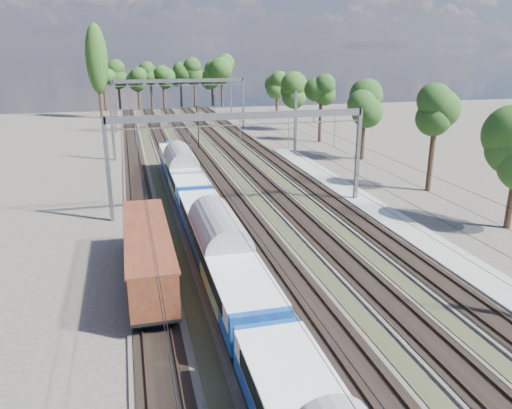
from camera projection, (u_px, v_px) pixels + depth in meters
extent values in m
cube|color=#47423A|center=(137.00, 176.00, 57.91)|extent=(3.00, 130.00, 0.15)
cube|color=black|center=(137.00, 176.00, 57.88)|extent=(2.50, 130.00, 0.06)
cube|color=#473326|center=(130.00, 175.00, 57.68)|extent=(0.08, 130.00, 0.14)
cube|color=#473326|center=(143.00, 174.00, 58.03)|extent=(0.08, 130.00, 0.14)
cube|color=#47423A|center=(176.00, 174.00, 58.99)|extent=(3.00, 130.00, 0.15)
cube|color=black|center=(175.00, 173.00, 58.96)|extent=(2.50, 130.00, 0.06)
cube|color=#473326|center=(169.00, 173.00, 58.76)|extent=(0.08, 130.00, 0.14)
cube|color=#473326|center=(182.00, 172.00, 59.11)|extent=(0.08, 130.00, 0.14)
cube|color=#47423A|center=(213.00, 172.00, 60.08)|extent=(3.00, 130.00, 0.15)
cube|color=black|center=(213.00, 171.00, 60.05)|extent=(2.50, 130.00, 0.06)
cube|color=#473326|center=(207.00, 170.00, 59.84)|extent=(0.08, 130.00, 0.14)
cube|color=#473326|center=(219.00, 170.00, 60.19)|extent=(0.08, 130.00, 0.14)
cube|color=#47423A|center=(249.00, 169.00, 61.16)|extent=(3.00, 130.00, 0.15)
cube|color=black|center=(249.00, 169.00, 61.13)|extent=(2.50, 130.00, 0.06)
cube|color=#473326|center=(244.00, 168.00, 60.93)|extent=(0.08, 130.00, 0.14)
cube|color=#473326|center=(255.00, 168.00, 61.27)|extent=(0.08, 130.00, 0.14)
cube|color=#47423A|center=(284.00, 167.00, 62.24)|extent=(3.00, 130.00, 0.15)
cube|color=black|center=(284.00, 167.00, 62.21)|extent=(2.50, 130.00, 0.06)
cube|color=#473326|center=(279.00, 166.00, 62.01)|extent=(0.08, 130.00, 0.14)
cube|color=#473326|center=(290.00, 165.00, 62.35)|extent=(0.08, 130.00, 0.14)
cube|color=#373423|center=(156.00, 176.00, 58.47)|extent=(1.10, 130.00, 0.05)
cube|color=#373423|center=(194.00, 173.00, 59.55)|extent=(1.10, 130.00, 0.05)
cube|color=#373423|center=(231.00, 171.00, 60.63)|extent=(1.10, 130.00, 0.05)
cube|color=#373423|center=(267.00, 169.00, 61.71)|extent=(1.10, 130.00, 0.05)
cube|color=gray|center=(415.00, 234.00, 39.89)|extent=(3.00, 70.00, 0.30)
cube|color=slate|center=(108.00, 170.00, 42.14)|extent=(0.35, 0.35, 9.00)
cube|color=slate|center=(358.00, 156.00, 47.67)|extent=(0.35, 0.35, 9.00)
cube|color=slate|center=(240.00, 116.00, 43.63)|extent=(23.00, 0.35, 0.60)
cube|color=slate|center=(114.00, 107.00, 86.39)|extent=(0.35, 0.35, 9.00)
cube|color=slate|center=(243.00, 103.00, 91.92)|extent=(0.35, 0.35, 9.00)
cube|color=slate|center=(179.00, 81.00, 87.88)|extent=(23.00, 0.35, 0.60)
cube|color=slate|center=(112.00, 128.00, 65.26)|extent=(0.35, 0.35, 8.50)
cube|color=slate|center=(115.00, 96.00, 106.75)|extent=(0.35, 0.35, 8.50)
cube|color=slate|center=(295.00, 121.00, 71.35)|extent=(0.35, 0.35, 8.50)
cube|color=slate|center=(231.00, 94.00, 112.84)|extent=(0.35, 0.35, 8.50)
cylinder|color=black|center=(133.00, 130.00, 56.27)|extent=(0.03, 130.00, 0.03)
cylinder|color=black|center=(132.00, 120.00, 55.93)|extent=(0.03, 130.00, 0.03)
cylinder|color=black|center=(173.00, 128.00, 57.35)|extent=(0.03, 130.00, 0.03)
cylinder|color=black|center=(173.00, 119.00, 57.01)|extent=(0.03, 130.00, 0.03)
cylinder|color=black|center=(212.00, 127.00, 58.43)|extent=(0.03, 130.00, 0.03)
cylinder|color=black|center=(212.00, 117.00, 58.10)|extent=(0.03, 130.00, 0.03)
cylinder|color=black|center=(249.00, 125.00, 59.51)|extent=(0.03, 130.00, 0.03)
cylinder|color=black|center=(249.00, 116.00, 59.18)|extent=(0.03, 130.00, 0.03)
cylinder|color=black|center=(285.00, 124.00, 60.59)|extent=(0.03, 130.00, 0.03)
cylinder|color=black|center=(285.00, 115.00, 60.26)|extent=(0.03, 130.00, 0.03)
cylinder|color=black|center=(105.00, 95.00, 116.26)|extent=(0.56, 0.56, 7.03)
sphere|color=#1D3E16|center=(102.00, 71.00, 114.55)|extent=(4.39, 4.39, 4.39)
cylinder|color=black|center=(124.00, 93.00, 120.22)|extent=(0.56, 0.56, 7.34)
sphere|color=#1D3E16|center=(122.00, 68.00, 118.44)|extent=(4.02, 4.02, 4.02)
cylinder|color=black|center=(135.00, 97.00, 118.94)|extent=(0.56, 0.56, 5.80)
sphere|color=#1D3E16|center=(133.00, 77.00, 117.53)|extent=(3.85, 3.85, 3.85)
cylinder|color=black|center=(153.00, 96.00, 120.14)|extent=(0.56, 0.56, 6.08)
sphere|color=#1D3E16|center=(151.00, 75.00, 118.66)|extent=(5.02, 5.02, 5.02)
cylinder|color=black|center=(166.00, 95.00, 122.40)|extent=(0.56, 0.56, 5.94)
sphere|color=#1D3E16|center=(165.00, 75.00, 120.95)|extent=(4.67, 4.67, 4.67)
cylinder|color=black|center=(184.00, 97.00, 121.23)|extent=(0.56, 0.56, 5.61)
sphere|color=#1D3E16|center=(183.00, 78.00, 119.87)|extent=(5.47, 5.47, 5.47)
cylinder|color=black|center=(195.00, 92.00, 121.96)|extent=(0.56, 0.56, 7.38)
sphere|color=#1D3E16|center=(194.00, 67.00, 120.17)|extent=(3.93, 3.93, 3.93)
cylinder|color=black|center=(214.00, 96.00, 122.04)|extent=(0.56, 0.56, 5.59)
sphere|color=#1D3E16|center=(214.00, 77.00, 120.69)|extent=(3.96, 3.96, 3.96)
cylinder|color=black|center=(222.00, 93.00, 124.04)|extent=(0.56, 0.56, 6.94)
sphere|color=#1D3E16|center=(222.00, 69.00, 122.36)|extent=(4.73, 4.73, 4.73)
cylinder|color=black|center=(441.00, 166.00, 50.41)|extent=(0.56, 0.56, 5.98)
sphere|color=#1D3E16|center=(446.00, 118.00, 48.96)|extent=(3.88, 3.88, 3.88)
cylinder|color=black|center=(360.00, 142.00, 65.35)|extent=(0.56, 0.56, 5.13)
sphere|color=#1D3E16|center=(362.00, 110.00, 64.11)|extent=(4.09, 4.09, 4.09)
cylinder|color=black|center=(322.00, 121.00, 77.31)|extent=(0.56, 0.56, 6.75)
sphere|color=#1D3E16|center=(323.00, 86.00, 75.67)|extent=(4.64, 4.64, 4.64)
cylinder|color=black|center=(295.00, 112.00, 89.19)|extent=(0.56, 0.56, 6.53)
sphere|color=#1D3E16|center=(296.00, 82.00, 87.61)|extent=(4.05, 4.05, 4.05)
cylinder|color=black|center=(275.00, 107.00, 102.01)|extent=(0.56, 0.56, 5.34)
sphere|color=#1D3E16|center=(275.00, 85.00, 100.71)|extent=(3.73, 3.73, 3.73)
cylinder|color=black|center=(99.00, 79.00, 103.05)|extent=(0.70, 0.70, 16.00)
ellipsoid|color=#1D4416|center=(97.00, 59.00, 101.84)|extent=(4.40, 4.40, 14.08)
cube|color=black|center=(246.00, 328.00, 25.83)|extent=(2.10, 3.15, 0.84)
cube|color=black|center=(203.00, 231.00, 39.41)|extent=(2.10, 3.15, 0.84)
cube|color=navy|center=(219.00, 247.00, 32.14)|extent=(2.94, 21.03, 2.00)
cube|color=silver|center=(219.00, 240.00, 31.98)|extent=(3.03, 20.19, 1.00)
cube|color=black|center=(242.00, 237.00, 32.35)|extent=(0.04, 17.88, 0.74)
cube|color=#E5B90C|center=(235.00, 286.00, 28.04)|extent=(3.05, 5.89, 0.74)
cylinder|color=gray|center=(219.00, 233.00, 31.84)|extent=(2.99, 21.03, 2.99)
cube|color=black|center=(191.00, 205.00, 45.78)|extent=(2.10, 3.15, 0.84)
cube|color=black|center=(175.00, 169.00, 59.35)|extent=(2.10, 3.15, 0.84)
cube|color=navy|center=(181.00, 170.00, 52.09)|extent=(2.94, 21.03, 2.00)
cube|color=silver|center=(181.00, 165.00, 51.93)|extent=(3.03, 20.19, 1.00)
cube|color=black|center=(196.00, 164.00, 52.29)|extent=(0.04, 17.88, 0.74)
cube|color=#E5B90C|center=(187.00, 186.00, 47.98)|extent=(3.05, 5.89, 0.74)
cylinder|color=gray|center=(181.00, 161.00, 51.78)|extent=(2.99, 21.03, 2.99)
cube|color=black|center=(154.00, 312.00, 27.61)|extent=(1.90, 2.48, 0.67)
cube|color=black|center=(146.00, 249.00, 36.22)|extent=(1.90, 2.48, 0.67)
cube|color=black|center=(149.00, 270.00, 31.79)|extent=(2.57, 13.33, 0.19)
cube|color=#4C1814|center=(148.00, 251.00, 31.38)|extent=(2.57, 13.33, 2.48)
cube|color=#4C1814|center=(147.00, 232.00, 30.99)|extent=(2.76, 13.33, 0.11)
imported|color=black|center=(191.00, 148.00, 69.04)|extent=(0.69, 0.83, 1.97)
cylinder|color=black|center=(198.00, 131.00, 72.16)|extent=(0.16, 0.16, 5.64)
cube|color=black|center=(198.00, 108.00, 71.18)|extent=(0.46, 0.39, 0.79)
sphere|color=red|center=(198.00, 107.00, 70.98)|extent=(0.18, 0.18, 0.18)
sphere|color=#0C9919|center=(198.00, 110.00, 71.10)|extent=(0.18, 0.18, 0.18)
cylinder|color=black|center=(214.00, 109.00, 101.95)|extent=(0.13, 0.13, 4.47)
cube|color=black|center=(214.00, 96.00, 101.17)|extent=(0.36, 0.28, 0.63)
sphere|color=red|center=(214.00, 95.00, 101.01)|extent=(0.14, 0.14, 0.14)
sphere|color=#0C9919|center=(214.00, 97.00, 101.11)|extent=(0.14, 0.14, 0.14)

